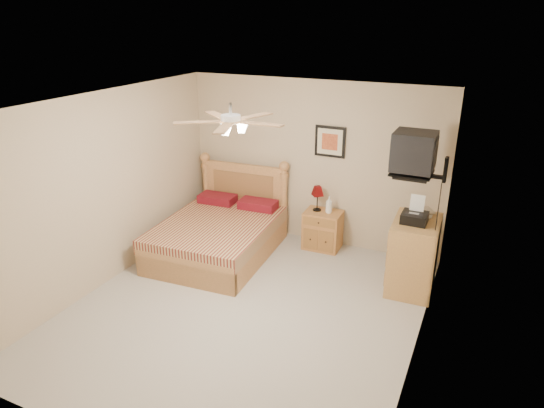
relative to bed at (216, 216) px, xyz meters
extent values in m
plane|color=#ABA49A|center=(1.05, -1.12, -0.63)|extent=(4.50, 4.50, 0.00)
cube|color=white|center=(1.05, -1.12, 1.87)|extent=(4.00, 4.50, 0.04)
cube|color=#C7B292|center=(1.05, 1.13, 0.62)|extent=(4.00, 0.04, 2.50)
cube|color=#C7B292|center=(1.05, -3.37, 0.62)|extent=(4.00, 0.04, 2.50)
cube|color=#C7B292|center=(-0.95, -1.12, 0.62)|extent=(0.04, 4.50, 2.50)
cube|color=#C7B292|center=(3.05, -1.12, 0.62)|extent=(0.04, 4.50, 2.50)
cube|color=#B57B39|center=(1.33, 0.88, -0.34)|extent=(0.56, 0.42, 0.59)
imported|color=white|center=(1.41, 0.89, 0.09)|extent=(0.12, 0.12, 0.26)
cube|color=black|center=(1.32, 1.11, 0.99)|extent=(0.46, 0.04, 0.46)
cube|color=#A6754A|center=(2.78, 0.26, -0.16)|extent=(0.59, 0.83, 0.95)
imported|color=beige|center=(2.74, 0.50, 0.33)|extent=(0.19, 0.26, 0.02)
imported|color=gray|center=(2.74, 0.52, 0.36)|extent=(0.29, 0.32, 0.02)
camera|label=1|loc=(3.46, -5.53, 2.74)|focal=32.00mm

